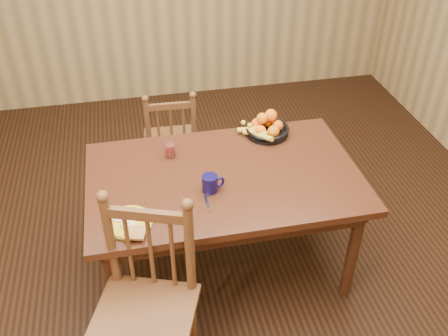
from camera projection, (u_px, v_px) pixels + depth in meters
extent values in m
cube|color=black|center=(224.00, 263.00, 3.38)|extent=(4.50, 5.00, 0.01)
cube|color=black|center=(224.00, 178.00, 2.95)|extent=(1.60, 1.00, 0.04)
cube|color=black|center=(211.00, 149.00, 3.32)|extent=(1.40, 0.04, 0.10)
cube|color=black|center=(240.00, 235.00, 2.66)|extent=(1.40, 0.04, 0.10)
cube|color=black|center=(337.00, 173.00, 3.11)|extent=(0.04, 0.84, 0.10)
cube|color=black|center=(102.00, 203.00, 2.87)|extent=(0.04, 0.84, 0.10)
cylinder|color=black|center=(114.00, 291.00, 2.74)|extent=(0.07, 0.07, 0.70)
cylinder|color=black|center=(352.00, 253.00, 2.97)|extent=(0.07, 0.07, 0.70)
cylinder|color=black|center=(111.00, 200.00, 3.37)|extent=(0.07, 0.07, 0.70)
cylinder|color=black|center=(307.00, 174.00, 3.60)|extent=(0.07, 0.07, 0.70)
cube|color=#462A15|center=(171.00, 141.00, 3.85)|extent=(0.42, 0.40, 0.04)
cylinder|color=#462A15|center=(191.00, 151.00, 4.12)|extent=(0.03, 0.03, 0.39)
cylinder|color=#462A15|center=(151.00, 154.00, 4.08)|extent=(0.03, 0.03, 0.39)
cylinder|color=#462A15|center=(196.00, 173.00, 3.88)|extent=(0.03, 0.03, 0.39)
cylinder|color=#462A15|center=(153.00, 177.00, 3.83)|extent=(0.03, 0.03, 0.39)
cylinder|color=#462A15|center=(194.00, 124.00, 3.59)|extent=(0.04, 0.04, 0.47)
cylinder|color=#462A15|center=(148.00, 128.00, 3.55)|extent=(0.04, 0.04, 0.47)
cylinder|color=#462A15|center=(172.00, 132.00, 3.60)|extent=(0.02, 0.02, 0.37)
cube|color=#462A15|center=(170.00, 106.00, 3.48)|extent=(0.33, 0.04, 0.05)
cube|color=#462A15|center=(144.00, 318.00, 2.43)|extent=(0.61, 0.60, 0.04)
cylinder|color=#462A15|center=(123.00, 315.00, 2.75)|extent=(0.04, 0.04, 0.47)
cylinder|color=#462A15|center=(193.00, 324.00, 2.71)|extent=(0.04, 0.04, 0.47)
cylinder|color=#462A15|center=(111.00, 242.00, 2.45)|extent=(0.05, 0.05, 0.57)
cylinder|color=#462A15|center=(190.00, 250.00, 2.40)|extent=(0.05, 0.05, 0.57)
cylinder|color=#462A15|center=(151.00, 254.00, 2.46)|extent=(0.02, 0.02, 0.44)
cube|color=#462A15|center=(146.00, 215.00, 2.31)|extent=(0.38, 0.17, 0.05)
cylinder|color=#59601E|center=(128.00, 222.00, 2.60)|extent=(0.26, 0.26, 0.01)
cylinder|color=gold|center=(128.00, 221.00, 2.59)|extent=(0.24, 0.24, 0.01)
ellipsoid|color=silver|center=(119.00, 217.00, 2.61)|extent=(0.08, 0.08, 0.01)
cube|color=#F2E08C|center=(119.00, 215.00, 2.60)|extent=(0.02, 0.02, 0.01)
ellipsoid|color=silver|center=(136.00, 215.00, 2.62)|extent=(0.08, 0.08, 0.01)
cube|color=#F2E08C|center=(136.00, 213.00, 2.61)|extent=(0.02, 0.02, 0.01)
ellipsoid|color=silver|center=(128.00, 224.00, 2.56)|extent=(0.08, 0.08, 0.01)
cube|color=#F2E08C|center=(128.00, 222.00, 2.56)|extent=(0.02, 0.02, 0.01)
cube|color=brown|center=(135.00, 233.00, 2.51)|extent=(0.13, 0.12, 0.01)
cube|color=silver|center=(208.00, 204.00, 2.72)|extent=(0.02, 0.15, 0.00)
cube|color=silver|center=(207.00, 194.00, 2.79)|extent=(0.03, 0.05, 0.00)
cube|color=silver|center=(138.00, 223.00, 2.59)|extent=(0.07, 0.11, 0.00)
ellipsoid|color=silver|center=(135.00, 214.00, 2.65)|extent=(0.03, 0.04, 0.01)
cylinder|color=#0E0935|center=(210.00, 184.00, 2.79)|extent=(0.09, 0.09, 0.10)
torus|color=#0E0935|center=(219.00, 182.00, 2.80)|extent=(0.07, 0.04, 0.07)
cylinder|color=black|center=(210.00, 177.00, 2.76)|extent=(0.08, 0.08, 0.00)
cylinder|color=silver|center=(170.00, 150.00, 3.06)|extent=(0.06, 0.06, 0.09)
cylinder|color=maroon|center=(170.00, 151.00, 3.07)|extent=(0.05, 0.05, 0.07)
cylinder|color=black|center=(267.00, 133.00, 3.29)|extent=(0.28, 0.28, 0.02)
torus|color=black|center=(267.00, 128.00, 3.27)|extent=(0.29, 0.29, 0.02)
cylinder|color=black|center=(267.00, 134.00, 3.30)|extent=(0.10, 0.10, 0.01)
sphere|color=orange|center=(278.00, 126.00, 3.28)|extent=(0.07, 0.07, 0.07)
sphere|color=orange|center=(268.00, 121.00, 3.32)|extent=(0.08, 0.08, 0.08)
sphere|color=orange|center=(257.00, 124.00, 3.29)|extent=(0.08, 0.08, 0.08)
sphere|color=orange|center=(261.00, 131.00, 3.22)|extent=(0.07, 0.07, 0.07)
sphere|color=orange|center=(273.00, 131.00, 3.21)|extent=(0.08, 0.08, 0.08)
sphere|color=orange|center=(271.00, 115.00, 3.25)|extent=(0.08, 0.08, 0.08)
sphere|color=orange|center=(262.00, 118.00, 3.23)|extent=(0.07, 0.07, 0.07)
cylinder|color=yellow|center=(255.00, 133.00, 3.23)|extent=(0.10, 0.17, 0.07)
cylinder|color=yellow|center=(251.00, 129.00, 3.26)|extent=(0.14, 0.15, 0.07)
cylinder|color=yellow|center=(262.00, 137.00, 3.19)|extent=(0.06, 0.18, 0.07)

